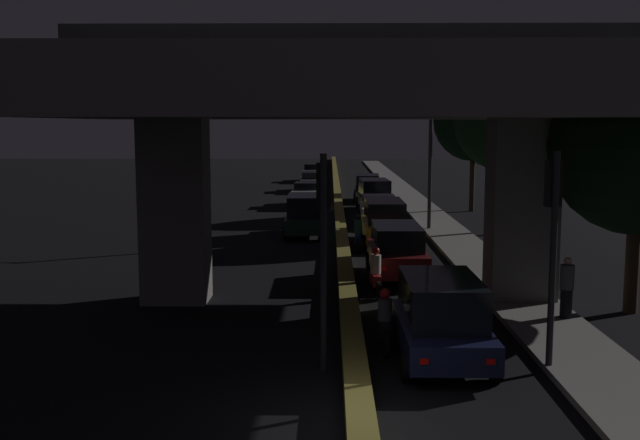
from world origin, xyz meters
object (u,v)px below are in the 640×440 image
(traffic_light_left_of_median, at_px, (323,223))
(street_lamp, at_px, (423,122))
(motorcycle_black_filtering_near, at_px, (385,323))
(motorcycle_blue_filtering_far, at_px, (358,235))
(car_dark_red_second, at_px, (397,250))
(car_white_fourth, at_px, (378,210))
(car_taxi_yellow_third, at_px, (384,221))
(car_dark_blue_sixth, at_px, (368,187))
(car_grey_fourth_oncoming, at_px, (313,172))
(car_black_fifth, at_px, (374,194))
(car_dark_green_lead_oncoming, at_px, (304,215))
(car_grey_third_oncoming, at_px, (312,181))
(pedestrian_on_sidewalk, at_px, (567,288))
(motorcycle_red_filtering_mid, at_px, (376,275))
(car_silver_second_oncoming, at_px, (307,194))
(car_dark_blue_lead, at_px, (441,317))
(traffic_light_right_of_median, at_px, (553,222))

(traffic_light_left_of_median, height_order, street_lamp, street_lamp)
(motorcycle_black_filtering_near, height_order, motorcycle_blue_filtering_far, motorcycle_blue_filtering_far)
(car_dark_red_second, relative_size, car_white_fourth, 1.06)
(street_lamp, xyz_separation_m, car_taxi_yellow_third, (-2.09, -3.79, -4.26))
(car_white_fourth, bearing_deg, car_dark_blue_sixth, 0.41)
(car_taxi_yellow_third, bearing_deg, car_grey_fourth_oncoming, 5.90)
(car_taxi_yellow_third, relative_size, car_black_fifth, 1.03)
(car_dark_green_lead_oncoming, height_order, car_grey_third_oncoming, car_dark_green_lead_oncoming)
(car_dark_blue_sixth, xyz_separation_m, motorcycle_black_filtering_near, (-1.27, -33.50, -0.35))
(traffic_light_left_of_median, bearing_deg, car_grey_fourth_oncoming, 91.51)
(car_dark_red_second, xyz_separation_m, car_taxi_yellow_third, (0.10, 7.27, 0.04))
(car_dark_green_lead_oncoming, relative_size, pedestrian_on_sidewalk, 2.69)
(motorcycle_red_filtering_mid, bearing_deg, car_silver_second_oncoming, 2.24)
(car_dark_red_second, height_order, motorcycle_red_filtering_mid, car_dark_red_second)
(motorcycle_blue_filtering_far, bearing_deg, car_grey_fourth_oncoming, 6.61)
(car_taxi_yellow_third, bearing_deg, car_dark_green_lead_oncoming, 57.49)
(car_dark_blue_sixth, distance_m, pedestrian_on_sidewalk, 31.42)
(car_white_fourth, bearing_deg, car_dark_blue_lead, -179.58)
(street_lamp, height_order, motorcycle_blue_filtering_far, street_lamp)
(car_taxi_yellow_third, xyz_separation_m, motorcycle_black_filtering_near, (-1.09, -15.36, -0.39))
(car_black_fifth, height_order, motorcycle_red_filtering_mid, car_black_fifth)
(car_silver_second_oncoming, relative_size, car_grey_third_oncoming, 1.02)
(street_lamp, distance_m, car_dark_red_second, 12.07)
(motorcycle_blue_filtering_far, bearing_deg, traffic_light_left_of_median, 177.64)
(car_taxi_yellow_third, height_order, car_grey_fourth_oncoming, car_taxi_yellow_third)
(car_black_fifth, distance_m, car_grey_fourth_oncoming, 23.35)
(car_grey_third_oncoming, bearing_deg, car_dark_blue_lead, 3.07)
(car_dark_green_lead_oncoming, relative_size, car_grey_third_oncoming, 0.95)
(car_white_fourth, height_order, motorcycle_black_filtering_near, car_white_fourth)
(car_dark_blue_lead, height_order, pedestrian_on_sidewalk, car_dark_blue_lead)
(car_dark_green_lead_oncoming, relative_size, car_grey_fourth_oncoming, 0.90)
(car_dark_red_second, height_order, car_dark_blue_sixth, car_dark_red_second)
(car_black_fifth, distance_m, motorcycle_red_filtering_mid, 22.51)
(car_dark_green_lead_oncoming, bearing_deg, motorcycle_black_filtering_near, 7.14)
(car_grey_third_oncoming, distance_m, motorcycle_red_filtering_mid, 35.44)
(car_grey_third_oncoming, relative_size, pedestrian_on_sidewalk, 2.84)
(traffic_light_left_of_median, distance_m, motorcycle_red_filtering_mid, 7.55)
(traffic_light_left_of_median, relative_size, car_grey_fourth_oncoming, 0.95)
(traffic_light_right_of_median, height_order, car_white_fourth, traffic_light_right_of_median)
(car_dark_green_lead_oncoming, bearing_deg, car_black_fifth, 158.63)
(traffic_light_right_of_median, xyz_separation_m, car_silver_second_oncoming, (-6.08, 31.76, -2.38))
(car_grey_fourth_oncoming, distance_m, pedestrian_on_sidewalk, 49.24)
(car_white_fourth, xyz_separation_m, motorcycle_blue_filtering_far, (-1.35, -7.80, -0.16))
(car_silver_second_oncoming, bearing_deg, pedestrian_on_sidewalk, 17.41)
(car_white_fourth, bearing_deg, traffic_light_right_of_median, -174.21)
(car_white_fourth, distance_m, motorcycle_black_filtering_near, 21.51)
(car_dark_blue_lead, xyz_separation_m, car_dark_green_lead_oncoming, (-3.64, 18.45, 0.03))
(car_dark_blue_lead, relative_size, car_black_fifth, 0.88)
(car_taxi_yellow_third, bearing_deg, motorcycle_black_filtering_near, 175.64)
(car_black_fifth, height_order, motorcycle_blue_filtering_far, car_black_fifth)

